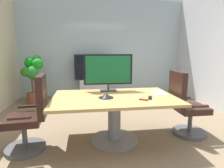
{
  "coord_description": "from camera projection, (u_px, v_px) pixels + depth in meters",
  "views": [
    {
      "loc": [
        -0.58,
        -2.94,
        1.43
      ],
      "look_at": [
        -0.14,
        0.08,
        0.88
      ],
      "focal_mm": 30.0,
      "sensor_mm": 36.0,
      "label": 1
    }
  ],
  "objects": [
    {
      "name": "wall_display_unit",
      "position": [
        95.0,
        83.0,
        5.72
      ],
      "size": [
        1.2,
        0.36,
        1.31
      ],
      "color": "#B7BABC",
      "rests_on": "ground"
    },
    {
      "name": "whiteboard_marker",
      "position": [
        144.0,
        100.0,
        2.65
      ],
      "size": [
        0.12,
        0.09,
        0.02
      ],
      "primitive_type": "cube",
      "rotation": [
        0.0,
        0.0,
        -0.62
      ],
      "color": "red",
      "rests_on": "conference_table"
    },
    {
      "name": "conference_table",
      "position": [
        114.0,
        108.0,
        2.92
      ],
      "size": [
        1.87,
        1.17,
        0.73
      ],
      "color": "#B2894C",
      "rests_on": "ground"
    },
    {
      "name": "ground_plane",
      "position": [
        121.0,
        135.0,
        3.2
      ],
      "size": [
        7.14,
        7.14,
        0.0
      ],
      "primitive_type": "plane",
      "color": "#7A664C"
    },
    {
      "name": "office_chair_left",
      "position": [
        31.0,
        120.0,
        2.66
      ],
      "size": [
        0.61,
        0.59,
        1.09
      ],
      "rotation": [
        0.0,
        0.0,
        -1.49
      ],
      "color": "#4C4C51",
      "rests_on": "ground"
    },
    {
      "name": "paper_notepad",
      "position": [
        159.0,
        93.0,
        3.1
      ],
      "size": [
        0.22,
        0.3,
        0.01
      ],
      "primitive_type": "cube",
      "rotation": [
        0.0,
        0.0,
        0.02
      ],
      "color": "white",
      "rests_on": "conference_table"
    },
    {
      "name": "conference_phone",
      "position": [
        106.0,
        96.0,
        2.79
      ],
      "size": [
        0.22,
        0.22,
        0.07
      ],
      "color": "black",
      "rests_on": "conference_table"
    },
    {
      "name": "wall_back_glass_partition",
      "position": [
        103.0,
        48.0,
        5.92
      ],
      "size": [
        5.21,
        0.1,
        2.98
      ],
      "primitive_type": "cube",
      "color": "#9EB2B7",
      "rests_on": "ground"
    },
    {
      "name": "office_chair_right",
      "position": [
        186.0,
        109.0,
        3.14
      ],
      "size": [
        0.6,
        0.57,
        1.09
      ],
      "rotation": [
        0.0,
        0.0,
        1.57
      ],
      "color": "#4C4C51",
      "rests_on": "ground"
    },
    {
      "name": "potted_plant",
      "position": [
        32.0,
        74.0,
        4.97
      ],
      "size": [
        0.58,
        0.62,
        1.3
      ],
      "color": "brown",
      "rests_on": "ground"
    },
    {
      "name": "remote_control",
      "position": [
        150.0,
        98.0,
        2.77
      ],
      "size": [
        0.11,
        0.18,
        0.02
      ],
      "primitive_type": "cube",
      "rotation": [
        0.0,
        0.0,
        -0.38
      ],
      "color": "black",
      "rests_on": "conference_table"
    },
    {
      "name": "tv_monitor",
      "position": [
        108.0,
        70.0,
        3.22
      ],
      "size": [
        0.84,
        0.18,
        0.64
      ],
      "color": "#333338",
      "rests_on": "conference_table"
    }
  ]
}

